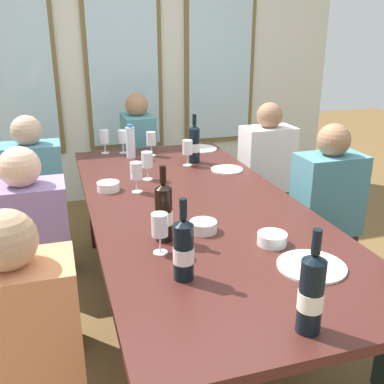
{
  "coord_description": "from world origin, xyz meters",
  "views": [
    {
      "loc": [
        -0.66,
        -2.11,
        1.61
      ],
      "look_at": [
        0.0,
        0.03,
        0.79
      ],
      "focal_mm": 41.92,
      "sensor_mm": 36.0,
      "label": 1
    }
  ],
  "objects_px": {
    "white_plate_2": "(200,149)",
    "wine_bottle_2": "(164,212)",
    "seated_person_3": "(266,179)",
    "seated_person_2": "(36,204)",
    "tasting_bowl_1": "(272,239)",
    "wine_bottle_1": "(194,144)",
    "tasting_bowl_0": "(108,186)",
    "wine_glass_4": "(160,227)",
    "dining_table": "(194,214)",
    "wine_glass_5": "(136,172)",
    "wine_glass_3": "(123,137)",
    "wine_bottle_3": "(184,249)",
    "water_bottle": "(131,142)",
    "white_plate_0": "(311,266)",
    "wine_glass_0": "(187,148)",
    "seated_person_1": "(325,220)",
    "seated_person_0": "(33,262)",
    "wine_glass_1": "(104,138)",
    "seated_person_6": "(139,162)",
    "wine_glass_2": "(147,161)",
    "wine_bottle_0": "(311,293)",
    "seated_person_4": "(26,372)",
    "white_plate_1": "(227,169)",
    "wine_glass_6": "(151,139)"
  },
  "relations": [
    {
      "from": "white_plate_2",
      "to": "wine_bottle_2",
      "type": "distance_m",
      "value": 1.58
    },
    {
      "from": "seated_person_3",
      "to": "seated_person_2",
      "type": "bearing_deg",
      "value": -179.25
    },
    {
      "from": "tasting_bowl_1",
      "to": "wine_bottle_1",
      "type": "bearing_deg",
      "value": 87.42
    },
    {
      "from": "tasting_bowl_0",
      "to": "wine_bottle_2",
      "type": "bearing_deg",
      "value": -77.87
    },
    {
      "from": "wine_glass_4",
      "to": "seated_person_2",
      "type": "relative_size",
      "value": 0.16
    },
    {
      "from": "dining_table",
      "to": "wine_glass_5",
      "type": "xyz_separation_m",
      "value": [
        -0.26,
        0.25,
        0.18
      ]
    },
    {
      "from": "tasting_bowl_1",
      "to": "wine_glass_3",
      "type": "xyz_separation_m",
      "value": [
        -0.37,
        1.69,
        0.1
      ]
    },
    {
      "from": "wine_bottle_3",
      "to": "wine_glass_3",
      "type": "height_order",
      "value": "wine_bottle_3"
    },
    {
      "from": "wine_bottle_3",
      "to": "water_bottle",
      "type": "relative_size",
      "value": 1.31
    },
    {
      "from": "white_plate_2",
      "to": "tasting_bowl_0",
      "type": "distance_m",
      "value": 1.08
    },
    {
      "from": "white_plate_0",
      "to": "seated_person_3",
      "type": "bearing_deg",
      "value": 69.46
    },
    {
      "from": "wine_glass_0",
      "to": "seated_person_1",
      "type": "relative_size",
      "value": 0.16
    },
    {
      "from": "seated_person_0",
      "to": "seated_person_3",
      "type": "distance_m",
      "value": 1.87
    },
    {
      "from": "wine_bottle_2",
      "to": "seated_person_3",
      "type": "relative_size",
      "value": 0.3
    },
    {
      "from": "wine_glass_0",
      "to": "seated_person_0",
      "type": "bearing_deg",
      "value": -145.6
    },
    {
      "from": "wine_glass_3",
      "to": "seated_person_1",
      "type": "xyz_separation_m",
      "value": [
        1.03,
        -1.1,
        -0.34
      ]
    },
    {
      "from": "wine_glass_1",
      "to": "white_plate_2",
      "type": "bearing_deg",
      "value": -8.32
    },
    {
      "from": "seated_person_6",
      "to": "water_bottle",
      "type": "bearing_deg",
      "value": -105.04
    },
    {
      "from": "seated_person_2",
      "to": "seated_person_6",
      "type": "xyz_separation_m",
      "value": [
        0.84,
        0.78,
        0.0
      ]
    },
    {
      "from": "wine_glass_2",
      "to": "seated_person_0",
      "type": "height_order",
      "value": "seated_person_0"
    },
    {
      "from": "wine_bottle_2",
      "to": "wine_glass_4",
      "type": "relative_size",
      "value": 1.94
    },
    {
      "from": "wine_glass_3",
      "to": "seated_person_0",
      "type": "xyz_separation_m",
      "value": [
        -0.64,
        -1.14,
        -0.34
      ]
    },
    {
      "from": "seated_person_1",
      "to": "wine_glass_5",
      "type": "bearing_deg",
      "value": 168.02
    },
    {
      "from": "tasting_bowl_0",
      "to": "wine_glass_2",
      "type": "bearing_deg",
      "value": 27.23
    },
    {
      "from": "wine_bottle_0",
      "to": "tasting_bowl_0",
      "type": "bearing_deg",
      "value": 106.25
    },
    {
      "from": "seated_person_4",
      "to": "dining_table",
      "type": "bearing_deg",
      "value": 43.62
    },
    {
      "from": "white_plate_0",
      "to": "wine_glass_1",
      "type": "relative_size",
      "value": 1.53
    },
    {
      "from": "white_plate_2",
      "to": "wine_glass_2",
      "type": "xyz_separation_m",
      "value": [
        -0.53,
        -0.6,
        0.11
      ]
    },
    {
      "from": "tasting_bowl_0",
      "to": "wine_glass_3",
      "type": "height_order",
      "value": "wine_glass_3"
    },
    {
      "from": "wine_glass_4",
      "to": "white_plate_0",
      "type": "bearing_deg",
      "value": -28.51
    },
    {
      "from": "wine_bottle_2",
      "to": "seated_person_1",
      "type": "bearing_deg",
      "value": 20.49
    },
    {
      "from": "wine_glass_4",
      "to": "seated_person_4",
      "type": "bearing_deg",
      "value": -150.88
    },
    {
      "from": "wine_glass_1",
      "to": "seated_person_0",
      "type": "relative_size",
      "value": 0.16
    },
    {
      "from": "dining_table",
      "to": "wine_glass_4",
      "type": "bearing_deg",
      "value": -121.04
    },
    {
      "from": "tasting_bowl_1",
      "to": "wine_glass_4",
      "type": "relative_size",
      "value": 0.73
    },
    {
      "from": "white_plate_1",
      "to": "wine_bottle_1",
      "type": "xyz_separation_m",
      "value": [
        -0.15,
        0.24,
        0.12
      ]
    },
    {
      "from": "seated_person_3",
      "to": "seated_person_4",
      "type": "bearing_deg",
      "value": -135.81
    },
    {
      "from": "white_plate_2",
      "to": "seated_person_4",
      "type": "distance_m",
      "value": 2.23
    },
    {
      "from": "wine_glass_4",
      "to": "wine_glass_6",
      "type": "bearing_deg",
      "value": 79.08
    },
    {
      "from": "seated_person_3",
      "to": "wine_glass_2",
      "type": "bearing_deg",
      "value": -159.42
    },
    {
      "from": "tasting_bowl_0",
      "to": "seated_person_0",
      "type": "relative_size",
      "value": 0.11
    },
    {
      "from": "wine_glass_0",
      "to": "seated_person_3",
      "type": "relative_size",
      "value": 0.16
    },
    {
      "from": "tasting_bowl_1",
      "to": "wine_glass_6",
      "type": "bearing_deg",
      "value": 96.88
    },
    {
      "from": "wine_glass_4",
      "to": "seated_person_0",
      "type": "relative_size",
      "value": 0.16
    },
    {
      "from": "seated_person_6",
      "to": "white_plate_1",
      "type": "bearing_deg",
      "value": -70.79
    },
    {
      "from": "seated_person_6",
      "to": "wine_bottle_1",
      "type": "bearing_deg",
      "value": -74.71
    },
    {
      "from": "wine_bottle_1",
      "to": "wine_glass_3",
      "type": "xyz_separation_m",
      "value": [
        -0.43,
        0.39,
        -0.01
      ]
    },
    {
      "from": "wine_glass_6",
      "to": "seated_person_3",
      "type": "xyz_separation_m",
      "value": [
        0.85,
        -0.16,
        -0.34
      ]
    },
    {
      "from": "white_plate_0",
      "to": "wine_glass_4",
      "type": "bearing_deg",
      "value": 151.49
    },
    {
      "from": "wine_glass_0",
      "to": "wine_glass_2",
      "type": "height_order",
      "value": "same"
    }
  ]
}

